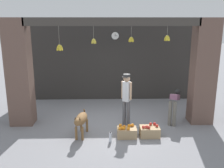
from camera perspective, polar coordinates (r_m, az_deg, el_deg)
ground_plane at (r=7.98m, az=0.07°, el=-9.55°), size 60.00×60.00×0.00m
shop_back_wall at (r=10.28m, az=-0.32°, el=5.48°), size 7.03×0.12×3.32m
shop_pillar_left at (r=8.21m, az=-20.40°, el=2.38°), size 0.70×0.60×3.32m
shop_pillar_right at (r=8.34m, az=20.13°, el=2.56°), size 0.70×0.60×3.32m
storefront_awning at (r=7.43m, az=0.04°, el=13.84°), size 5.13×0.27×0.98m
dog at (r=7.17m, az=-7.09°, el=-8.17°), size 0.40×1.07×0.73m
shopkeeper at (r=7.66m, az=3.32°, el=-2.74°), size 0.31×0.31×1.67m
worker_stooping at (r=8.18m, az=14.06°, el=-4.21°), size 0.51×0.75×1.04m
fruit_crate_oranges at (r=7.22m, az=3.40°, el=-10.88°), size 0.55×0.37×0.36m
fruit_crate_apples at (r=7.34m, az=8.59°, el=-10.62°), size 0.55×0.41×0.36m
water_bottle at (r=6.94m, az=-0.39°, el=-12.08°), size 0.08×0.08×0.30m
wall_clock at (r=10.11m, az=0.72°, el=10.96°), size 0.31×0.03×0.31m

